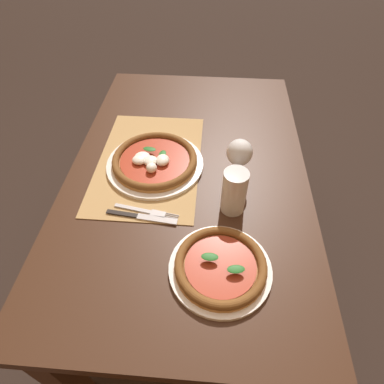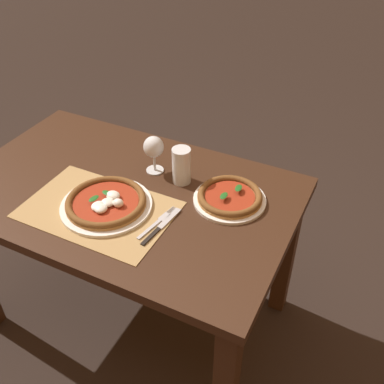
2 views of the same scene
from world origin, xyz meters
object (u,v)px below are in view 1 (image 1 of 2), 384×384
pint_glass (234,192)px  knife (142,217)px  wine_glass (239,154)px  pizza_far (220,266)px  pizza_near (154,162)px  fork (147,211)px

pint_glass → knife: (0.06, -0.27, -0.06)m
knife → pint_glass: bearing=102.6°
wine_glass → pint_glass: (0.13, -0.01, -0.04)m
pint_glass → pizza_far: bearing=-8.6°
pizza_near → fork: bearing=2.0°
pizza_far → pint_glass: pint_glass is taller
wine_glass → pint_glass: size_ratio=1.07×
knife → pizza_far: bearing=56.5°
wine_glass → knife: 0.35m
knife → fork: bearing=152.9°
pizza_near → wine_glass: size_ratio=2.12×
pizza_far → pint_glass: bearing=171.4°
wine_glass → pint_glass: 0.13m
knife → pizza_near: bearing=179.0°
pizza_near → fork: (0.20, 0.01, -0.02)m
fork → pizza_far: bearing=51.7°
wine_glass → knife: bearing=-56.2°
pizza_near → pizza_far: 0.44m
pint_glass → fork: (0.04, -0.25, -0.06)m
pizza_far → wine_glass: wine_glass is taller
wine_glass → fork: (0.17, -0.27, -0.10)m
pizza_far → knife: pizza_far is taller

